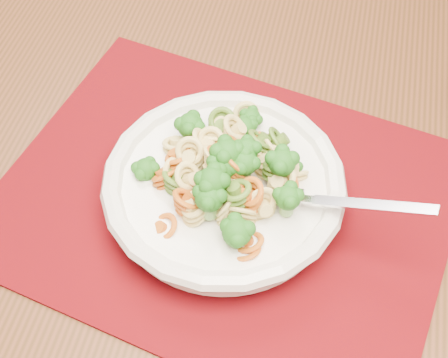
# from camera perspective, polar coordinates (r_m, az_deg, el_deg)

# --- Properties ---
(dining_table) EXTENTS (1.49, 1.01, 0.72)m
(dining_table) POSITION_cam_1_polar(r_m,az_deg,el_deg) (0.75, -2.79, -1.48)
(dining_table) COLOR #582D18
(dining_table) RESTS_ON ground
(placemat) EXTENTS (0.52, 0.45, 0.00)m
(placemat) POSITION_cam_1_polar(r_m,az_deg,el_deg) (0.63, -0.00, -1.93)
(placemat) COLOR #590503
(placemat) RESTS_ON dining_table
(pasta_bowl) EXTENTS (0.24, 0.24, 0.05)m
(pasta_bowl) POSITION_cam_1_polar(r_m,az_deg,el_deg) (0.61, 0.00, -0.66)
(pasta_bowl) COLOR silver
(pasta_bowl) RESTS_ON placemat
(pasta_broccoli_heap) EXTENTS (0.20, 0.20, 0.06)m
(pasta_broccoli_heap) POSITION_cam_1_polar(r_m,az_deg,el_deg) (0.59, -0.00, 0.35)
(pasta_broccoli_heap) COLOR #D4BA68
(pasta_broccoli_heap) RESTS_ON pasta_bowl
(fork) EXTENTS (0.18, 0.06, 0.08)m
(fork) POSITION_cam_1_polar(r_m,az_deg,el_deg) (0.58, 5.89, -1.71)
(fork) COLOR silver
(fork) RESTS_ON pasta_bowl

